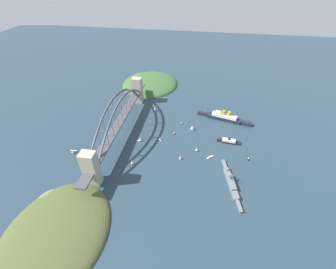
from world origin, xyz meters
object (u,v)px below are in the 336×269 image
(small_boat_8, at_px, (132,162))
(small_boat_9, at_px, (160,139))
(harbor_ferry_steamer, at_px, (229,141))
(small_boat_5, at_px, (155,109))
(small_boat_2, at_px, (174,133))
(small_boat_0, at_px, (182,124))
(small_boat_3, at_px, (140,139))
(small_boat_7, at_px, (180,157))
(seaplane_taxiing_near_bridge, at_px, (74,151))
(small_boat_4, at_px, (248,158))
(small_boat_6, at_px, (192,127))
(naval_cruiser, at_px, (231,183))
(ocean_liner, at_px, (224,117))
(small_boat_1, at_px, (197,149))
(harbor_arch_bridge, at_px, (119,120))
(small_boat_10, at_px, (210,157))

(small_boat_8, height_order, small_boat_9, small_boat_8)
(harbor_ferry_steamer, height_order, small_boat_5, small_boat_5)
(small_boat_2, relative_size, small_boat_5, 0.98)
(small_boat_0, height_order, small_boat_3, small_boat_3)
(harbor_ferry_steamer, distance_m, small_boat_8, 158.05)
(harbor_ferry_steamer, bearing_deg, small_boat_7, -54.41)
(seaplane_taxiing_near_bridge, bearing_deg, small_boat_7, 94.36)
(small_boat_0, distance_m, small_boat_9, 59.22)
(small_boat_4, distance_m, small_boat_6, 105.84)
(small_boat_5, relative_size, small_boat_8, 0.97)
(small_boat_7, bearing_deg, small_boat_9, -135.42)
(naval_cruiser, distance_m, small_boat_4, 59.89)
(ocean_liner, bearing_deg, small_boat_5, -94.50)
(small_boat_6, bearing_deg, ocean_liner, 125.98)
(small_boat_9, bearing_deg, small_boat_6, 127.35)
(small_boat_4, bearing_deg, small_boat_1, -93.44)
(harbor_ferry_steamer, relative_size, seaplane_taxiing_near_bridge, 3.72)
(harbor_ferry_steamer, height_order, small_boat_7, harbor_ferry_steamer)
(small_boat_1, bearing_deg, small_boat_6, -168.18)
(harbor_arch_bridge, distance_m, small_boat_2, 93.25)
(harbor_ferry_steamer, height_order, small_boat_9, harbor_ferry_steamer)
(harbor_ferry_steamer, xyz_separation_m, small_boat_3, (20.53, -142.43, 1.79))
(harbor_arch_bridge, bearing_deg, seaplane_taxiing_near_bridge, -44.36)
(ocean_liner, distance_m, small_boat_3, 160.58)
(naval_cruiser, distance_m, small_boat_2, 131.26)
(harbor_arch_bridge, height_order, seaplane_taxiing_near_bridge, harbor_arch_bridge)
(small_boat_2, xyz_separation_m, small_boat_10, (49.35, 61.60, 0.10))
(ocean_liner, height_order, small_boat_2, ocean_liner)
(ocean_liner, bearing_deg, small_boat_7, -29.87)
(seaplane_taxiing_near_bridge, bearing_deg, small_boat_0, 123.53)
(harbor_ferry_steamer, height_order, small_boat_10, harbor_ferry_steamer)
(ocean_liner, bearing_deg, small_boat_8, -44.29)
(small_boat_0, height_order, small_boat_4, small_boat_0)
(ocean_liner, height_order, small_boat_10, ocean_liner)
(small_boat_0, relative_size, small_boat_10, 0.72)
(small_boat_2, relative_size, small_boat_4, 0.76)
(naval_cruiser, relative_size, small_boat_7, 10.91)
(small_boat_6, bearing_deg, seaplane_taxiing_near_bridge, -63.09)
(small_boat_4, xyz_separation_m, small_boat_7, (17.93, -99.80, 2.87))
(small_boat_9, bearing_deg, small_boat_0, 150.36)
(small_boat_0, bearing_deg, small_boat_9, -29.64)
(small_boat_5, relative_size, small_boat_10, 0.82)
(seaplane_taxiing_near_bridge, height_order, small_boat_0, seaplane_taxiing_near_bridge)
(small_boat_10, bearing_deg, small_boat_2, -128.70)
(small_boat_9, bearing_deg, small_boat_1, 75.31)
(small_boat_4, bearing_deg, small_boat_9, -98.48)
(seaplane_taxiing_near_bridge, distance_m, small_boat_5, 169.75)
(harbor_arch_bridge, bearing_deg, naval_cruiser, 65.65)
(small_boat_3, bearing_deg, naval_cruiser, 64.81)
(harbor_ferry_steamer, bearing_deg, small_boat_0, -114.91)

